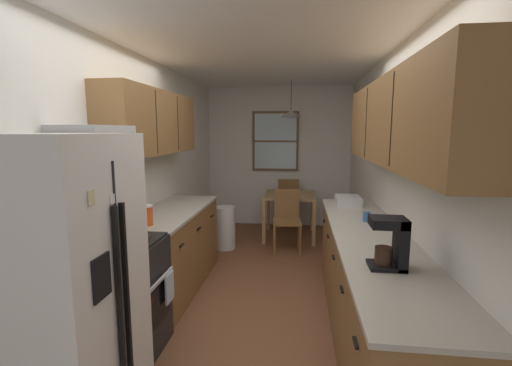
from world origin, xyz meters
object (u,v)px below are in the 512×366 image
at_px(trash_bin, 225,228).
at_px(storage_canister, 146,215).
at_px(dining_chair_far, 288,200).
at_px(coffee_maker, 393,242).
at_px(stove_range, 118,298).
at_px(microwave_over_range, 95,146).
at_px(dining_chair_near, 287,217).
at_px(dish_rack, 348,200).
at_px(refrigerator, 58,291).
at_px(mug_by_coffeemaker, 367,217).
at_px(dining_table, 290,201).

relative_size(trash_bin, storage_canister, 3.39).
height_order(dining_chair_far, coffee_maker, coffee_maker).
height_order(stove_range, microwave_over_range, microwave_over_range).
bearing_deg(dining_chair_far, coffee_maker, -79.38).
bearing_deg(dining_chair_near, stove_range, -114.68).
bearing_deg(dish_rack, trash_bin, 152.05).
relative_size(refrigerator, mug_by_coffeemaker, 16.28).
bearing_deg(dining_chair_near, refrigerator, -108.87).
height_order(dining_chair_near, dish_rack, dish_rack).
bearing_deg(stove_range, coffee_maker, -6.36).
xyz_separation_m(refrigerator, dining_table, (1.17, 4.03, -0.26)).
height_order(microwave_over_range, dining_chair_near, microwave_over_range).
relative_size(dining_chair_far, coffee_maker, 2.77).
xyz_separation_m(coffee_maker, dish_rack, (-0.02, 1.95, -0.12)).
bearing_deg(trash_bin, stove_range, -96.43).
distance_m(dining_chair_near, dining_chair_far, 1.31).
xyz_separation_m(stove_range, dining_chair_far, (1.19, 3.95, 0.03)).
bearing_deg(mug_by_coffeemaker, coffee_maker, -92.84).
bearing_deg(storage_canister, microwave_over_range, -100.79).
height_order(coffee_maker, dish_rack, coffee_maker).
distance_m(dining_chair_far, mug_by_coffeemaker, 3.14).
distance_m(dining_chair_far, storage_canister, 3.62).
height_order(dining_table, dining_chair_near, dining_chair_near).
distance_m(stove_range, dining_chair_near, 2.91).
xyz_separation_m(dining_chair_near, storage_canister, (-1.22, -2.07, 0.49)).
distance_m(dining_chair_near, mug_by_coffeemaker, 1.93).
bearing_deg(dining_chair_far, stove_range, -106.78).
bearing_deg(dish_rack, coffee_maker, -89.46).
xyz_separation_m(storage_canister, mug_by_coffeemaker, (2.04, 0.39, -0.05)).
relative_size(stove_range, microwave_over_range, 1.92).
relative_size(trash_bin, dish_rack, 1.88).
bearing_deg(storage_canister, refrigerator, -87.09).
bearing_deg(refrigerator, dining_table, 73.77).
relative_size(refrigerator, coffee_maker, 5.37).
bearing_deg(dining_table, trash_bin, -143.93).
bearing_deg(stove_range, dining_table, 69.49).
height_order(storage_canister, mug_by_coffeemaker, storage_canister).
bearing_deg(coffee_maker, dining_chair_far, 100.62).
xyz_separation_m(stove_range, mug_by_coffeemaker, (2.03, 0.95, 0.48)).
xyz_separation_m(stove_range, microwave_over_range, (-0.11, 0.00, 1.18)).
height_order(refrigerator, stove_range, refrigerator).
xyz_separation_m(dining_table, coffee_maker, (0.74, -3.51, 0.46)).
bearing_deg(dining_table, coffee_maker, -78.11).
distance_m(trash_bin, dish_rack, 1.98).
xyz_separation_m(microwave_over_range, storage_canister, (0.11, 0.57, -0.65)).
relative_size(mug_by_coffeemaker, dish_rack, 0.32).
height_order(dining_table, dish_rack, dish_rack).
bearing_deg(mug_by_coffeemaker, dining_chair_near, 115.85).
distance_m(microwave_over_range, mug_by_coffeemaker, 2.45).
bearing_deg(dining_table, dining_chair_far, 93.64).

